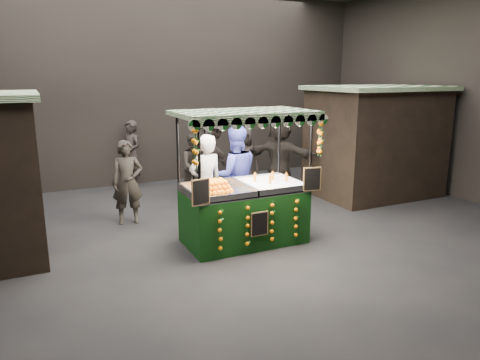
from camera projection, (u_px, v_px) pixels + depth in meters
name	position (u px, v px, depth m)	size (l,w,h in m)	color
ground	(234.00, 241.00, 7.92)	(12.00, 12.00, 0.00)	black
market_hall	(233.00, 41.00, 7.13)	(12.10, 10.10, 5.05)	black
neighbour_stall_right	(375.00, 141.00, 10.76)	(3.00, 2.20, 2.60)	black
juice_stall	(245.00, 203.00, 7.70)	(2.36, 1.39, 2.28)	black
vendor_grey	(206.00, 184.00, 8.21)	(0.72, 0.53, 1.82)	gray
vendor_blue	(235.00, 176.00, 8.63)	(1.05, 0.89, 1.92)	navy
shopper_0	(127.00, 182.00, 8.71)	(0.65, 0.47, 1.64)	#2B2723
shopper_1	(195.00, 166.00, 10.48)	(0.77, 0.62, 1.54)	#272420
shopper_2	(210.00, 166.00, 10.30)	(0.99, 0.94, 1.64)	#2E2826
shopper_3	(214.00, 156.00, 10.75)	(1.35, 1.38, 1.90)	black
shopper_5	(280.00, 157.00, 10.63)	(1.55, 1.74, 1.91)	#2B2623
shopper_6	(132.00, 155.00, 11.45)	(0.60, 0.73, 1.73)	#2D2625
shopper_7	(245.00, 159.00, 11.25)	(0.90, 0.87, 1.56)	black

